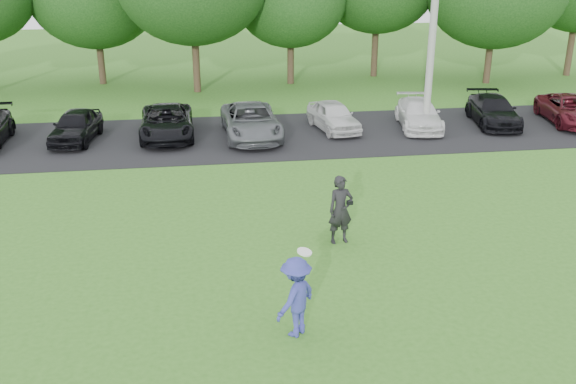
# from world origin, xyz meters

# --- Properties ---
(ground) EXTENTS (100.00, 100.00, 0.00)m
(ground) POSITION_xyz_m (0.00, 0.00, 0.00)
(ground) COLOR #346C1E
(ground) RESTS_ON ground
(parking_lot) EXTENTS (32.00, 6.50, 0.03)m
(parking_lot) POSITION_xyz_m (0.00, 13.00, 0.01)
(parking_lot) COLOR black
(parking_lot) RESTS_ON ground
(frisbee_player) EXTENTS (1.15, 1.15, 1.92)m
(frisbee_player) POSITION_xyz_m (-0.46, -0.65, 0.80)
(frisbee_player) COLOR #363A99
(frisbee_player) RESTS_ON ground
(camera_bystander) EXTENTS (0.69, 0.51, 1.74)m
(camera_bystander) POSITION_xyz_m (1.27, 3.21, 0.87)
(camera_bystander) COLOR black
(camera_bystander) RESTS_ON ground
(parked_cars) EXTENTS (28.72, 4.91, 1.24)m
(parked_cars) POSITION_xyz_m (0.03, 13.17, 0.62)
(parked_cars) COLOR silver
(parked_cars) RESTS_ON parking_lot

